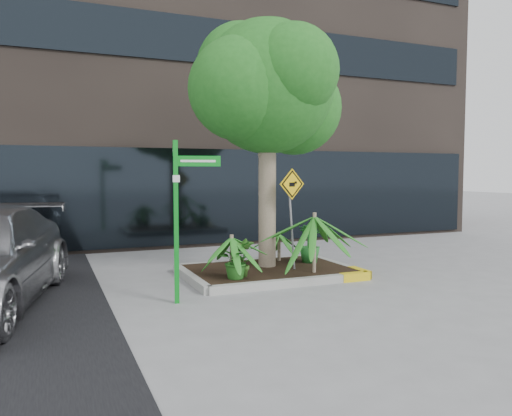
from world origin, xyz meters
name	(u,v)px	position (x,y,z in m)	size (l,w,h in m)	color
ground	(266,279)	(0.00, 0.00, 0.00)	(80.00, 80.00, 0.00)	gray
building	(179,14)	(0.50, 8.50, 7.50)	(18.00, 8.00, 15.00)	#2D2621
planter	(271,270)	(0.23, 0.27, 0.10)	(3.35, 2.36, 0.15)	#9E9E99
tree	(267,87)	(0.26, 0.53, 3.74)	(3.42, 3.03, 5.13)	gray
palm_front	(315,216)	(0.82, -0.43, 1.22)	(1.29, 1.29, 1.43)	gray
palm_left	(232,237)	(-0.76, -0.18, 0.87)	(0.86, 0.86, 0.96)	gray
palm_back	(279,234)	(0.75, 0.98, 0.72)	(0.70, 0.70, 0.77)	gray
shrub_a	(235,260)	(-0.77, -0.38, 0.48)	(0.59, 0.59, 0.66)	#215F1B
shrub_b	(310,243)	(1.26, 0.54, 0.56)	(0.45, 0.45, 0.81)	#217128
shrub_c	(244,257)	(-0.56, -0.29, 0.51)	(0.38, 0.38, 0.72)	#387424
shrub_d	(269,246)	(0.40, 0.71, 0.53)	(0.42, 0.42, 0.75)	#266A1E
street_sign_post	(179,203)	(-1.94, -1.04, 1.57)	(0.74, 0.83, 2.54)	#0C8C1E
cattle_sign	(292,201)	(0.59, 0.06, 1.49)	(0.60, 0.24, 1.98)	slate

